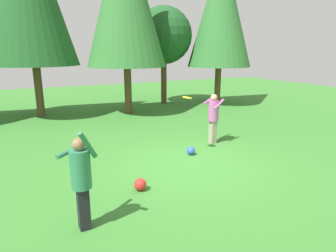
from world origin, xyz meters
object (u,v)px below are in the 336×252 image
Objects in this scene: person_thrower at (81,176)px; tree_far_right at (221,8)px; ball_red at (140,184)px; ball_blue at (191,151)px; person_catcher at (213,115)px; tree_right at (164,36)px; frisbee at (187,98)px.

tree_far_right reaches higher than person_thrower.
tree_far_right reaches higher than ball_red.
ball_blue is (3.62, 2.34, -0.86)m from person_thrower.
tree_right is (2.00, 7.62, 2.81)m from person_catcher.
ball_blue is at bearing 33.29° from ball_red.
tree_far_right reaches higher than frisbee.
frisbee is at bearing 0.00° from person_thrower.
ball_red is (-2.13, -1.57, -1.57)m from frisbee.
tree_right is 3.38m from tree_far_right.
tree_right is (6.86, 10.61, 2.80)m from person_thrower.
ball_red is 0.03× the size of tree_far_right.
tree_right is at bearing 148.05° from tree_far_right.
ball_red is 11.73m from tree_right.
ball_red is (-3.45, -2.10, -0.84)m from person_catcher.
person_thrower is 13.71m from tree_far_right.
frisbee is 1.24× the size of ball_blue.
tree_right reaches higher than ball_red.
person_thrower is at bearing -147.74° from ball_red.
ball_red is at bearing -143.61° from frisbee.
person_thrower reaches higher than frisbee.
person_thrower is at bearing -136.55° from tree_far_right.
tree_far_right is (4.62, 5.99, 4.20)m from person_catcher.
ball_blue is (0.08, -0.12, -1.58)m from frisbee.
tree_right is 0.65× the size of tree_far_right.
ball_blue is at bearing -1.90° from person_thrower.
person_thrower is at bearing 9.70° from person_catcher.
tree_far_right is at bearing -149.53° from person_catcher.
person_thrower is 0.22× the size of tree_far_right.
person_catcher is at bearing 21.90° from frisbee.
tree_right reaches higher than frisbee.
ball_blue is (2.21, 1.45, -0.01)m from ball_red.
person_thrower is 5.85× the size of frisbee.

